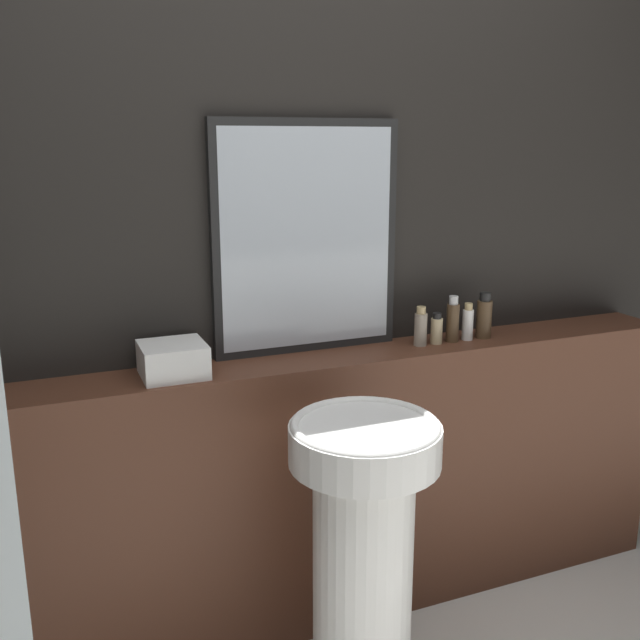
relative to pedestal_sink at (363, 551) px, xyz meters
name	(u,v)px	position (x,y,z in m)	size (l,w,h in m)	color
wall_back	(310,246)	(0.07, 0.56, 0.75)	(8.00, 0.06, 2.50)	black
vanity_counter	(326,490)	(0.07, 0.42, -0.04)	(2.59, 0.22, 0.92)	#512D1E
pedestal_sink	(363,551)	(0.00, 0.00, 0.00)	(0.40, 0.40, 0.87)	white
mirror	(307,238)	(0.04, 0.51, 0.79)	(0.61, 0.03, 0.72)	black
towel_stack	(173,360)	(-0.41, 0.42, 0.47)	(0.18, 0.18, 0.10)	white
shampoo_bottle	(421,328)	(0.40, 0.42, 0.49)	(0.04, 0.04, 0.13)	gray
conditioner_bottle	(437,329)	(0.47, 0.42, 0.47)	(0.04, 0.04, 0.10)	#C6B284
lotion_bottle	(453,321)	(0.53, 0.42, 0.50)	(0.04, 0.04, 0.16)	#4C3823
body_wash_bottle	(468,323)	(0.59, 0.42, 0.48)	(0.04, 0.04, 0.13)	white
hand_soap_bottle	(484,317)	(0.65, 0.42, 0.50)	(0.05, 0.05, 0.16)	#4C3823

